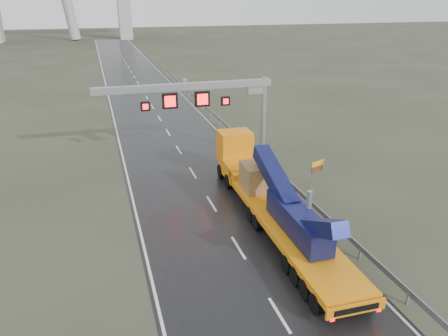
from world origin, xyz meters
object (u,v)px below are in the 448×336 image
object	(u,v)px
striped_barrier	(260,159)
heavy_haul_truck	(265,189)
sign_gantry	(210,99)
exit_sign_pair	(317,169)

from	to	relation	value
striped_barrier	heavy_haul_truck	bearing A→B (deg)	-112.68
heavy_haul_truck	striped_barrier	distance (m)	9.03
sign_gantry	striped_barrier	size ratio (longest dim) A/B	14.65
sign_gantry	striped_barrier	world-z (taller)	sign_gantry
sign_gantry	striped_barrier	distance (m)	6.67
sign_gantry	striped_barrier	xyz separation A→B (m)	(3.90, -1.82, -5.10)
exit_sign_pair	striped_barrier	size ratio (longest dim) A/B	2.20
sign_gantry	striped_barrier	bearing A→B (deg)	-25.00
striped_barrier	sign_gantry	bearing A→B (deg)	151.27
sign_gantry	exit_sign_pair	size ratio (longest dim) A/B	6.65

